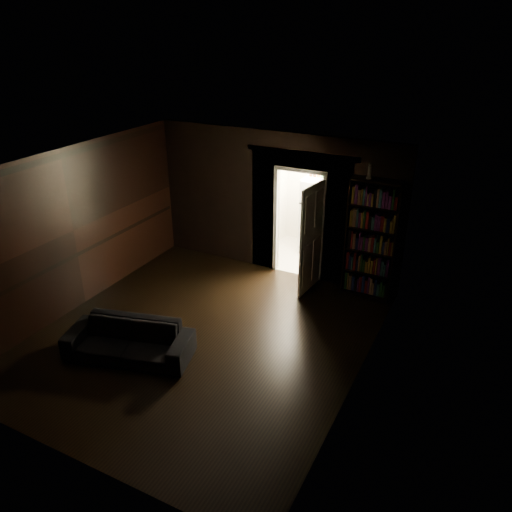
% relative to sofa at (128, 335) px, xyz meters
% --- Properties ---
extents(ground, '(5.50, 5.50, 0.00)m').
position_rel_sofa_xyz_m(ground, '(0.72, 0.89, -0.36)').
color(ground, black).
rests_on(ground, ground).
extents(room_walls, '(5.02, 5.61, 2.84)m').
position_rel_sofa_xyz_m(room_walls, '(0.71, 1.96, 1.32)').
color(room_walls, black).
rests_on(room_walls, ground).
extents(kitchen_alcove, '(2.20, 1.80, 2.60)m').
position_rel_sofa_xyz_m(kitchen_alcove, '(1.22, 4.76, 0.85)').
color(kitchen_alcove, beige).
rests_on(kitchen_alcove, ground).
extents(sofa, '(2.04, 1.27, 0.73)m').
position_rel_sofa_xyz_m(sofa, '(0.00, 0.00, 0.00)').
color(sofa, black).
rests_on(sofa, ground).
extents(bookshelf, '(0.93, 0.43, 2.20)m').
position_rel_sofa_xyz_m(bookshelf, '(2.68, 3.48, 0.74)').
color(bookshelf, black).
rests_on(bookshelf, ground).
extents(refrigerator, '(0.91, 0.88, 1.65)m').
position_rel_sofa_xyz_m(refrigerator, '(1.21, 4.92, 0.46)').
color(refrigerator, white).
rests_on(refrigerator, ground).
extents(door, '(0.12, 0.85, 2.05)m').
position_rel_sofa_xyz_m(door, '(1.66, 3.19, 0.66)').
color(door, white).
rests_on(door, ground).
extents(figurine, '(0.10, 0.10, 0.27)m').
position_rel_sofa_xyz_m(figurine, '(2.53, 3.47, 1.97)').
color(figurine, silver).
rests_on(figurine, bookshelf).
extents(bottles, '(0.71, 0.27, 0.29)m').
position_rel_sofa_xyz_m(bottles, '(1.20, 4.91, 1.43)').
color(bottles, black).
rests_on(bottles, refrigerator).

